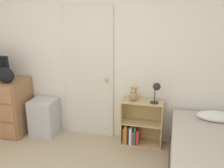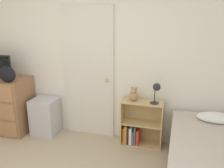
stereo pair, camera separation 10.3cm
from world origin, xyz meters
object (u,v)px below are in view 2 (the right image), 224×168
at_px(desk_lamp, 156,89).
at_px(dresser, 0,104).
at_px(teddy_bear, 134,95).
at_px(storage_bin, 45,116).
at_px(handbag, 7,74).
at_px(bookshelf, 138,127).

bearing_deg(desk_lamp, dresser, -177.85).
bearing_deg(desk_lamp, teddy_bear, 172.98).
bearing_deg(teddy_bear, storage_bin, -177.63).
relative_size(dresser, handbag, 2.95).
xyz_separation_m(dresser, desk_lamp, (2.57, 0.10, 0.46)).
xyz_separation_m(dresser, handbag, (0.36, -0.17, 0.59)).
distance_m(dresser, handbag, 0.71).
xyz_separation_m(handbag, storage_bin, (0.44, 0.25, -0.75)).
distance_m(storage_bin, bookshelf, 1.53).
distance_m(handbag, bookshelf, 2.14).
distance_m(dresser, teddy_bear, 2.28).
relative_size(storage_bin, desk_lamp, 1.93).
bearing_deg(teddy_bear, desk_lamp, -7.02).
relative_size(dresser, teddy_bear, 4.87).
bearing_deg(dresser, desk_lamp, 2.15).
relative_size(dresser, bookshelf, 1.50).
height_order(bookshelf, desk_lamp, desk_lamp).
bearing_deg(teddy_bear, dresser, -176.52).
bearing_deg(handbag, dresser, 154.59).
xyz_separation_m(storage_bin, bookshelf, (1.53, 0.07, -0.02)).
height_order(storage_bin, teddy_bear, teddy_bear).
distance_m(storage_bin, teddy_bear, 1.53).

